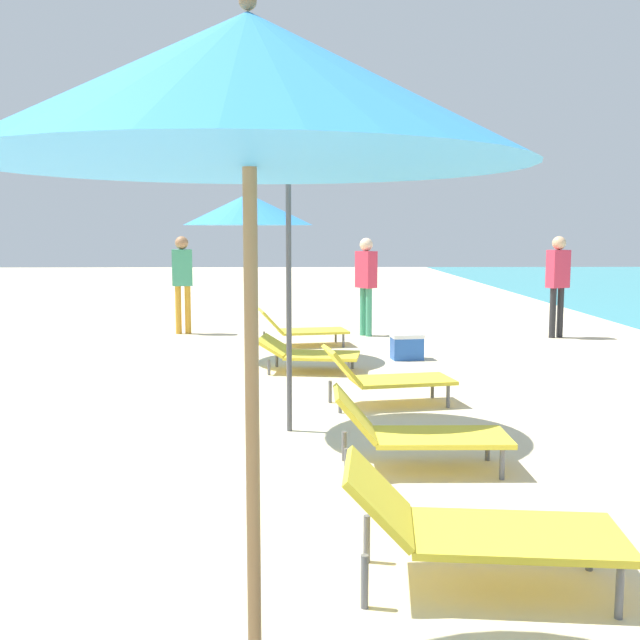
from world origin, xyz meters
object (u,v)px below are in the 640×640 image
lounger_farthest_inland (308,353)px  lounger_third_shoreside (385,377)px  umbrella_third (288,147)px  lounger_second_shoreside (475,525)px  cooler_box (407,347)px  umbrella_farthest (248,210)px  person_walking_far (558,276)px  lounger_farthest_shoreside (300,328)px  person_walking_mid (366,276)px  lounger_third_inland (415,431)px  umbrella_second (249,91)px  person_walking_near (182,274)px

lounger_farthest_inland → lounger_third_shoreside: bearing=-59.6°
umbrella_third → lounger_third_shoreside: bearing=44.9°
lounger_second_shoreside → cooler_box: lounger_second_shoreside is taller
umbrella_farthest → person_walking_far: 5.73m
lounger_third_shoreside → lounger_farthest_inland: size_ratio=1.03×
lounger_farthest_shoreside → person_walking_mid: bearing=34.5°
lounger_third_inland → person_walking_far: (3.57, 7.20, 0.77)m
lounger_second_shoreside → person_walking_far: size_ratio=0.85×
lounger_third_inland → person_walking_mid: size_ratio=0.79×
person_walking_mid → person_walking_far: 3.33m
umbrella_second → person_walking_near: 11.19m
umbrella_farthest → lounger_farthest_shoreside: umbrella_farthest is taller
lounger_third_shoreside → cooler_box: 2.94m
umbrella_third → lounger_second_shoreside: bearing=-72.0°
umbrella_second → lounger_third_shoreside: (1.06, 5.26, -2.01)m
lounger_farthest_inland → person_walking_mid: person_walking_mid is taller
person_walking_near → cooler_box: 4.72m
person_walking_far → lounger_third_shoreside: bearing=-58.7°
umbrella_second → lounger_second_shoreside: 2.53m
umbrella_third → cooler_box: size_ratio=6.12×
person_walking_mid → lounger_third_shoreside: bearing=52.2°
umbrella_second → lounger_second_shoreside: size_ratio=1.76×
lounger_second_shoreside → lounger_third_shoreside: size_ratio=1.04×
umbrella_second → umbrella_farthest: umbrella_second is taller
person_walking_mid → lounger_farthest_inland: bearing=37.4°
person_walking_mid → lounger_farthest_shoreside: bearing=9.6°
lounger_third_shoreside → umbrella_third: bearing=-145.3°
umbrella_third → lounger_third_shoreside: 2.70m
lounger_third_shoreside → person_walking_mid: (0.25, 5.32, 0.75)m
cooler_box → lounger_third_shoreside: bearing=-102.6°
person_walking_near → cooler_box: (3.68, -2.82, -0.89)m
umbrella_farthest → person_walking_mid: umbrella_farthest is taller
lounger_farthest_shoreside → person_walking_near: size_ratio=0.85×
lounger_third_inland → cooler_box: (0.65, 5.04, -0.12)m
umbrella_second → umbrella_third: bearing=89.2°
person_walking_mid → person_walking_far: size_ratio=0.98×
person_walking_mid → lounger_second_shoreside: bearing=53.4°
umbrella_farthest → lounger_second_shoreside: bearing=-76.7°
lounger_farthest_shoreside → person_walking_far: 4.62m
umbrella_second → umbrella_farthest: (-0.58, 8.14, -0.17)m
umbrella_third → person_walking_far: 7.72m
lounger_second_shoreside → lounger_farthest_shoreside: size_ratio=0.99×
lounger_third_shoreside → umbrella_farthest: bearing=109.3°
umbrella_farthest → lounger_farthest_shoreside: size_ratio=1.62×
lounger_third_shoreside → person_walking_far: bearing=44.4°
umbrella_second → lounger_farthest_inland: (0.25, 7.21, -2.07)m
lounger_third_inland → lounger_farthest_inland: (-0.80, 4.12, -0.06)m
umbrella_third → lounger_third_shoreside: umbrella_third is taller
lounger_third_inland → person_walking_near: (-3.03, 7.86, 0.77)m
umbrella_third → person_walking_far: (4.57, 6.03, -1.53)m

